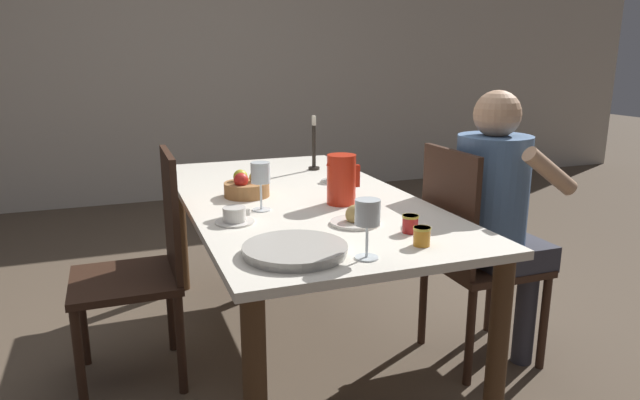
{
  "coord_description": "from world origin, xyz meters",
  "views": [
    {
      "loc": [
        -0.74,
        -2.28,
        1.32
      ],
      "look_at": [
        0.0,
        -0.28,
        0.77
      ],
      "focal_mm": 32.0,
      "sensor_mm": 36.0,
      "label": 1
    }
  ],
  "objects_px": {
    "wine_glass_juice": "(367,216)",
    "jam_jar_amber": "(410,223)",
    "chair_person_side": "(470,252)",
    "bread_plate": "(355,219)",
    "serving_tray": "(295,250)",
    "candlestick_tall": "(314,149)",
    "teacup_near_person": "(235,216)",
    "red_pitcher": "(341,179)",
    "jam_jar_red": "(422,235)",
    "fruit_bowl": "(247,187)",
    "wine_glass_water": "(260,175)",
    "person_seated": "(498,207)",
    "teacup_across": "(336,176)",
    "chair_opposite": "(144,263)"
  },
  "relations": [
    {
      "from": "chair_opposite",
      "to": "person_seated",
      "type": "distance_m",
      "value": 1.47
    },
    {
      "from": "jam_jar_amber",
      "to": "bread_plate",
      "type": "bearing_deg",
      "value": 131.1
    },
    {
      "from": "teacup_across",
      "to": "wine_glass_water",
      "type": "bearing_deg",
      "value": -140.56
    },
    {
      "from": "serving_tray",
      "to": "fruit_bowl",
      "type": "height_order",
      "value": "fruit_bowl"
    },
    {
      "from": "chair_person_side",
      "to": "red_pitcher",
      "type": "bearing_deg",
      "value": -107.26
    },
    {
      "from": "person_seated",
      "to": "teacup_across",
      "type": "height_order",
      "value": "person_seated"
    },
    {
      "from": "wine_glass_water",
      "to": "serving_tray",
      "type": "bearing_deg",
      "value": -93.47
    },
    {
      "from": "wine_glass_juice",
      "to": "teacup_near_person",
      "type": "distance_m",
      "value": 0.6
    },
    {
      "from": "red_pitcher",
      "to": "jam_jar_red",
      "type": "relative_size",
      "value": 3.32
    },
    {
      "from": "serving_tray",
      "to": "candlestick_tall",
      "type": "xyz_separation_m",
      "value": [
        0.5,
        1.23,
        0.09
      ]
    },
    {
      "from": "red_pitcher",
      "to": "fruit_bowl",
      "type": "distance_m",
      "value": 0.43
    },
    {
      "from": "teacup_across",
      "to": "serving_tray",
      "type": "distance_m",
      "value": 1.05
    },
    {
      "from": "teacup_across",
      "to": "wine_glass_juice",
      "type": "bearing_deg",
      "value": -106.96
    },
    {
      "from": "wine_glass_juice",
      "to": "jam_jar_amber",
      "type": "distance_m",
      "value": 0.32
    },
    {
      "from": "chair_opposite",
      "to": "jam_jar_amber",
      "type": "bearing_deg",
      "value": -125.94
    },
    {
      "from": "wine_glass_juice",
      "to": "chair_person_side",
      "type": "bearing_deg",
      "value": 33.23
    },
    {
      "from": "red_pitcher",
      "to": "jam_jar_red",
      "type": "height_order",
      "value": "red_pitcher"
    },
    {
      "from": "bread_plate",
      "to": "wine_glass_juice",
      "type": "bearing_deg",
      "value": -108.18
    },
    {
      "from": "chair_opposite",
      "to": "wine_glass_juice",
      "type": "height_order",
      "value": "chair_opposite"
    },
    {
      "from": "teacup_near_person",
      "to": "fruit_bowl",
      "type": "height_order",
      "value": "fruit_bowl"
    },
    {
      "from": "wine_glass_juice",
      "to": "teacup_near_person",
      "type": "bearing_deg",
      "value": 120.16
    },
    {
      "from": "chair_person_side",
      "to": "red_pitcher",
      "type": "distance_m",
      "value": 0.64
    },
    {
      "from": "wine_glass_juice",
      "to": "jam_jar_amber",
      "type": "height_order",
      "value": "wine_glass_juice"
    },
    {
      "from": "person_seated",
      "to": "teacup_near_person",
      "type": "relative_size",
      "value": 8.2
    },
    {
      "from": "serving_tray",
      "to": "jam_jar_amber",
      "type": "relative_size",
      "value": 5.29
    },
    {
      "from": "person_seated",
      "to": "wine_glass_juice",
      "type": "relative_size",
      "value": 6.44
    },
    {
      "from": "wine_glass_water",
      "to": "person_seated",
      "type": "bearing_deg",
      "value": -12.88
    },
    {
      "from": "chair_person_side",
      "to": "fruit_bowl",
      "type": "height_order",
      "value": "chair_person_side"
    },
    {
      "from": "candlestick_tall",
      "to": "jam_jar_red",
      "type": "bearing_deg",
      "value": -94.2
    },
    {
      "from": "serving_tray",
      "to": "candlestick_tall",
      "type": "relative_size",
      "value": 1.14
    },
    {
      "from": "teacup_near_person",
      "to": "chair_person_side",
      "type": "bearing_deg",
      "value": -2.58
    },
    {
      "from": "person_seated",
      "to": "teacup_near_person",
      "type": "height_order",
      "value": "person_seated"
    },
    {
      "from": "chair_person_side",
      "to": "bread_plate",
      "type": "xyz_separation_m",
      "value": [
        -0.59,
        -0.12,
        0.24
      ]
    },
    {
      "from": "teacup_near_person",
      "to": "fruit_bowl",
      "type": "xyz_separation_m",
      "value": [
        0.13,
        0.38,
        0.02
      ]
    },
    {
      "from": "person_seated",
      "to": "teacup_near_person",
      "type": "xyz_separation_m",
      "value": [
        -1.09,
        0.08,
        0.04
      ]
    },
    {
      "from": "jam_jar_amber",
      "to": "fruit_bowl",
      "type": "relative_size",
      "value": 0.31
    },
    {
      "from": "teacup_across",
      "to": "jam_jar_amber",
      "type": "bearing_deg",
      "value": -94.46
    },
    {
      "from": "red_pitcher",
      "to": "wine_glass_juice",
      "type": "distance_m",
      "value": 0.65
    },
    {
      "from": "jam_jar_amber",
      "to": "jam_jar_red",
      "type": "distance_m",
      "value": 0.14
    },
    {
      "from": "red_pitcher",
      "to": "wine_glass_water",
      "type": "bearing_deg",
      "value": 177.44
    },
    {
      "from": "bread_plate",
      "to": "serving_tray",
      "type": "bearing_deg",
      "value": -142.59
    },
    {
      "from": "person_seated",
      "to": "serving_tray",
      "type": "height_order",
      "value": "person_seated"
    },
    {
      "from": "chair_person_side",
      "to": "wine_glass_juice",
      "type": "relative_size",
      "value": 5.17
    },
    {
      "from": "candlestick_tall",
      "to": "chair_person_side",
      "type": "bearing_deg",
      "value": -65.85
    },
    {
      "from": "person_seated",
      "to": "red_pitcher",
      "type": "xyz_separation_m",
      "value": [
        -0.62,
        0.2,
        0.12
      ]
    },
    {
      "from": "wine_glass_juice",
      "to": "teacup_near_person",
      "type": "height_order",
      "value": "wine_glass_juice"
    },
    {
      "from": "red_pitcher",
      "to": "bread_plate",
      "type": "height_order",
      "value": "red_pitcher"
    },
    {
      "from": "serving_tray",
      "to": "jam_jar_red",
      "type": "xyz_separation_m",
      "value": [
        0.41,
        -0.06,
        0.02
      ]
    },
    {
      "from": "serving_tray",
      "to": "wine_glass_water",
      "type": "bearing_deg",
      "value": 86.53
    },
    {
      "from": "chair_opposite",
      "to": "person_seated",
      "type": "xyz_separation_m",
      "value": [
        1.41,
        -0.38,
        0.2
      ]
    }
  ]
}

